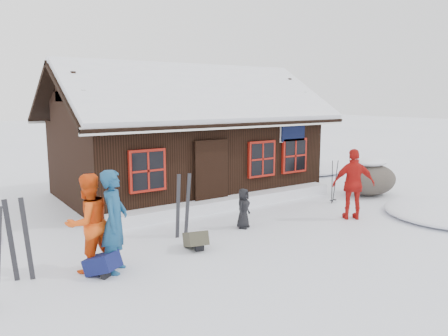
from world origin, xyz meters
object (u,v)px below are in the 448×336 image
Objects in this scene: boulder at (371,179)px; backpack_blue at (103,267)px; skier_orange_left at (88,223)px; skier_teal at (115,221)px; skier_crouched at (243,208)px; ski_poles at (334,182)px; skier_orange_right at (354,184)px; backpack_olive at (196,242)px.

backpack_blue is at bearing -171.24° from boulder.
skier_teal is at bearing 125.49° from skier_orange_left.
skier_crouched is 4.07m from backpack_blue.
ski_poles is at bearing 172.13° from skier_orange_left.
skier_crouched is at bearing -172.07° from ski_poles.
skier_teal is at bearing 34.05° from skier_orange_right.
skier_orange_right is (7.01, -0.47, 0.02)m from skier_orange_left.
backpack_olive is at bearing -167.97° from ski_poles.
backpack_olive is (-4.74, 0.34, -0.80)m from skier_orange_right.
skier_orange_left is at bearing 86.40° from skier_teal.
skier_orange_left reaches higher than boulder.
ski_poles reaches higher than backpack_blue.
skier_orange_right reaches higher than skier_crouched.
backpack_olive is at bearing 31.29° from skier_orange_right.
backpack_olive is (-7.61, -1.26, -0.41)m from boulder.
skier_teal is 1.92× the size of skier_crouched.
skier_orange_right reaches higher than backpack_olive.
skier_teal is 0.87m from backpack_blue.
skier_teal is 2.05m from backpack_olive.
skier_teal is 1.04× the size of skier_orange_left.
skier_orange_right is at bearing -56.02° from skier_teal.
backpack_blue reaches higher than backpack_olive.
skier_teal is at bearing -161.04° from backpack_olive.
skier_orange_left reaches higher than ski_poles.
skier_crouched reaches higher than backpack_olive.
skier_orange_right is 3.30m from boulder.
boulder is 3.36× the size of backpack_olive.
boulder is (5.81, 0.59, 0.06)m from skier_crouched.
skier_teal is 3.45× the size of backpack_olive.
skier_orange_right is at bearing 9.20° from backpack_olive.
skier_orange_left reaches higher than skier_crouched.
skier_orange_right is 4.82m from backpack_olive.
ski_poles is 5.88m from backpack_olive.
skier_orange_right is 3.15m from skier_crouched.
skier_teal is 0.51m from skier_orange_left.
skier_orange_right is 3.38× the size of backpack_olive.
skier_teal is at bearing -169.50° from ski_poles.
boulder is 1.88m from ski_poles.
backpack_olive is at bearing -170.59° from boulder.
skier_orange_right is 1.39× the size of ski_poles.
skier_teal reaches higher than ski_poles.
skier_orange_left reaches higher than backpack_blue.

